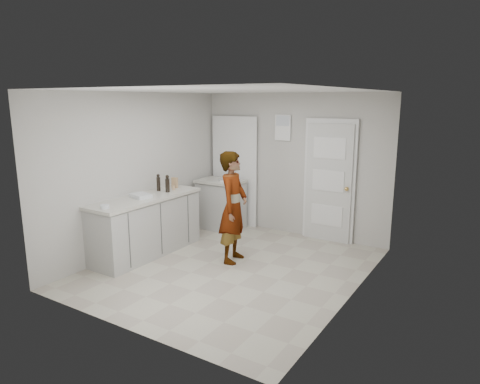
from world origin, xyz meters
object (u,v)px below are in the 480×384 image
Objects in this scene: cake_mix_box at (175,183)px; oil_cruet_b at (158,183)px; spice_jar at (174,188)px; oil_cruet_a at (167,184)px; egg_bowl at (105,207)px; baking_dish at (141,196)px; person at (233,207)px.

cake_mix_box is 0.34m from oil_cruet_b.
oil_cruet_a reaches higher than spice_jar.
egg_bowl is (0.16, -1.24, -0.11)m from oil_cruet_b.
spice_jar reaches higher than baking_dish.
oil_cruet_a is 1.26m from egg_bowl.
person reaches higher than spice_jar.
oil_cruet_b is at bearing -177.36° from oil_cruet_a.
oil_cruet_a is 0.19m from oil_cruet_b.
oil_cruet_b reaches higher than spice_jar.
egg_bowl is at bearing -91.28° from oil_cruet_a.
egg_bowl is (-0.00, -1.43, -0.01)m from spice_jar.
cake_mix_box is 0.62× the size of oil_cruet_b.
oil_cruet_b is 0.76× the size of baking_dish.
cake_mix_box is 0.62× the size of oil_cruet_a.
person reaches higher than baking_dish.
person is at bearing 2.14° from oil_cruet_b.
oil_cruet_a is 1.00× the size of oil_cruet_b.
oil_cruet_a and oil_cruet_b have the same top height.
oil_cruet_b reaches higher than baking_dish.
egg_bowl is at bearing 123.59° from person.
oil_cruet_a is 0.77× the size of baking_dish.
spice_jar is 0.25× the size of oil_cruet_b.
person reaches higher than oil_cruet_a.
oil_cruet_b is at bearing -131.02° from spice_jar.
spice_jar reaches higher than egg_bowl.
oil_cruet_a is at bearing 88.72° from egg_bowl.
baking_dish is at bearing 100.74° from person.
spice_jar is 0.69m from baking_dish.
baking_dish is (-0.09, -0.51, -0.11)m from oil_cruet_a.
baking_dish is (0.05, -0.84, -0.06)m from cake_mix_box.
person is 5.92× the size of oil_cruet_b.
spice_jar is at bearing 71.78° from person.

